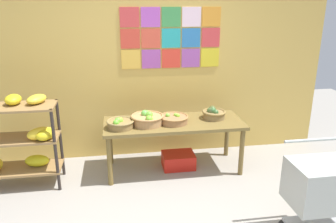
{
  "coord_description": "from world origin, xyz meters",
  "views": [
    {
      "loc": [
        -0.42,
        -2.54,
        2.09
      ],
      "look_at": [
        0.14,
        1.04,
        0.89
      ],
      "focal_mm": 35.88,
      "sensor_mm": 36.0,
      "label": 1
    }
  ],
  "objects_px": {
    "fruit_basket_left": "(214,113)",
    "fruit_basket_right": "(147,119)",
    "display_table": "(174,127)",
    "fruit_basket_back_left": "(174,119)",
    "fruit_basket_back_right": "(120,123)",
    "produce_crate_under_table": "(178,160)",
    "banana_shelf_unit": "(19,134)",
    "shopping_cart": "(324,187)"
  },
  "relations": [
    {
      "from": "fruit_basket_left",
      "to": "fruit_basket_right",
      "type": "xyz_separation_m",
      "value": [
        -0.86,
        -0.09,
        0.01
      ]
    },
    {
      "from": "display_table",
      "to": "fruit_basket_right",
      "type": "relative_size",
      "value": 4.35
    },
    {
      "from": "fruit_basket_back_left",
      "to": "fruit_basket_back_right",
      "type": "height_order",
      "value": "fruit_basket_back_right"
    },
    {
      "from": "fruit_basket_back_left",
      "to": "produce_crate_under_table",
      "type": "relative_size",
      "value": 0.87
    },
    {
      "from": "fruit_basket_back_right",
      "to": "display_table",
      "type": "bearing_deg",
      "value": 9.87
    },
    {
      "from": "banana_shelf_unit",
      "to": "fruit_basket_back_left",
      "type": "bearing_deg",
      "value": 3.17
    },
    {
      "from": "display_table",
      "to": "produce_crate_under_table",
      "type": "xyz_separation_m",
      "value": [
        0.07,
        0.04,
        -0.49
      ]
    },
    {
      "from": "banana_shelf_unit",
      "to": "display_table",
      "type": "bearing_deg",
      "value": 4.52
    },
    {
      "from": "fruit_basket_left",
      "to": "fruit_basket_right",
      "type": "distance_m",
      "value": 0.87
    },
    {
      "from": "banana_shelf_unit",
      "to": "fruit_basket_back_right",
      "type": "bearing_deg",
      "value": 1.37
    },
    {
      "from": "fruit_basket_back_right",
      "to": "shopping_cart",
      "type": "distance_m",
      "value": 2.25
    },
    {
      "from": "fruit_basket_back_left",
      "to": "fruit_basket_back_right",
      "type": "relative_size",
      "value": 1.1
    },
    {
      "from": "fruit_basket_back_right",
      "to": "produce_crate_under_table",
      "type": "bearing_deg",
      "value": 11.67
    },
    {
      "from": "fruit_basket_left",
      "to": "fruit_basket_right",
      "type": "relative_size",
      "value": 0.76
    },
    {
      "from": "fruit_basket_left",
      "to": "produce_crate_under_table",
      "type": "relative_size",
      "value": 0.73
    },
    {
      "from": "display_table",
      "to": "fruit_basket_back_left",
      "type": "xyz_separation_m",
      "value": [
        -0.01,
        -0.04,
        0.12
      ]
    },
    {
      "from": "fruit_basket_left",
      "to": "fruit_basket_back_right",
      "type": "distance_m",
      "value": 1.2
    },
    {
      "from": "banana_shelf_unit",
      "to": "fruit_basket_back_right",
      "type": "xyz_separation_m",
      "value": [
        1.14,
        0.03,
        0.06
      ]
    },
    {
      "from": "fruit_basket_back_left",
      "to": "produce_crate_under_table",
      "type": "height_order",
      "value": "fruit_basket_back_left"
    },
    {
      "from": "banana_shelf_unit",
      "to": "produce_crate_under_table",
      "type": "xyz_separation_m",
      "value": [
        1.87,
        0.18,
        -0.56
      ]
    },
    {
      "from": "banana_shelf_unit",
      "to": "fruit_basket_left",
      "type": "distance_m",
      "value": 2.34
    },
    {
      "from": "fruit_basket_right",
      "to": "fruit_basket_back_right",
      "type": "bearing_deg",
      "value": -167.82
    },
    {
      "from": "shopping_cart",
      "to": "display_table",
      "type": "bearing_deg",
      "value": 115.76
    },
    {
      "from": "fruit_basket_back_right",
      "to": "fruit_basket_right",
      "type": "xyz_separation_m",
      "value": [
        0.33,
        0.07,
        0.02
      ]
    },
    {
      "from": "display_table",
      "to": "fruit_basket_left",
      "type": "relative_size",
      "value": 5.75
    },
    {
      "from": "fruit_basket_back_right",
      "to": "shopping_cart",
      "type": "xyz_separation_m",
      "value": [
        1.75,
        -1.4,
        -0.19
      ]
    },
    {
      "from": "display_table",
      "to": "fruit_basket_right",
      "type": "height_order",
      "value": "fruit_basket_right"
    },
    {
      "from": "fruit_basket_left",
      "to": "produce_crate_under_table",
      "type": "xyz_separation_m",
      "value": [
        -0.46,
        -0.01,
        -0.62
      ]
    },
    {
      "from": "fruit_basket_back_left",
      "to": "fruit_basket_left",
      "type": "bearing_deg",
      "value": 9.61
    },
    {
      "from": "fruit_basket_right",
      "to": "shopping_cart",
      "type": "xyz_separation_m",
      "value": [
        1.42,
        -1.47,
        -0.2
      ]
    },
    {
      "from": "fruit_basket_back_left",
      "to": "shopping_cart",
      "type": "xyz_separation_m",
      "value": [
        1.1,
        -1.47,
        -0.18
      ]
    },
    {
      "from": "fruit_basket_right",
      "to": "produce_crate_under_table",
      "type": "xyz_separation_m",
      "value": [
        0.41,
        0.08,
        -0.63
      ]
    },
    {
      "from": "banana_shelf_unit",
      "to": "fruit_basket_right",
      "type": "bearing_deg",
      "value": 3.82
    },
    {
      "from": "banana_shelf_unit",
      "to": "fruit_basket_back_left",
      "type": "height_order",
      "value": "banana_shelf_unit"
    },
    {
      "from": "fruit_basket_left",
      "to": "fruit_basket_right",
      "type": "bearing_deg",
      "value": -173.91
    },
    {
      "from": "produce_crate_under_table",
      "to": "fruit_basket_right",
      "type": "bearing_deg",
      "value": -168.74
    },
    {
      "from": "banana_shelf_unit",
      "to": "fruit_basket_back_right",
      "type": "height_order",
      "value": "banana_shelf_unit"
    },
    {
      "from": "fruit_basket_left",
      "to": "fruit_basket_back_left",
      "type": "xyz_separation_m",
      "value": [
        -0.53,
        -0.09,
        -0.02
      ]
    },
    {
      "from": "fruit_basket_back_left",
      "to": "fruit_basket_back_right",
      "type": "bearing_deg",
      "value": -173.71
    },
    {
      "from": "shopping_cart",
      "to": "fruit_basket_back_right",
      "type": "bearing_deg",
      "value": 131.46
    },
    {
      "from": "display_table",
      "to": "shopping_cart",
      "type": "bearing_deg",
      "value": -54.37
    },
    {
      "from": "fruit_basket_left",
      "to": "shopping_cart",
      "type": "xyz_separation_m",
      "value": [
        0.56,
        -1.56,
        -0.2
      ]
    }
  ]
}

